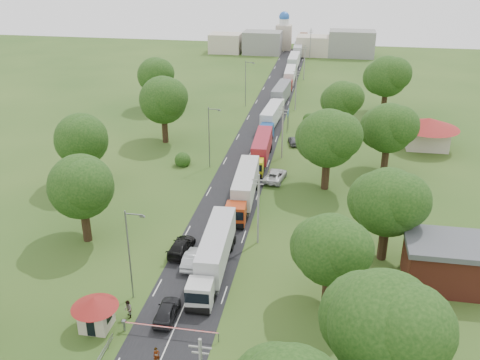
% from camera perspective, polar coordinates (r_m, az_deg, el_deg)
% --- Properties ---
extents(ground, '(260.00, 260.00, 0.00)m').
position_cam_1_polar(ground, '(71.97, -1.64, -3.47)').
color(ground, '#264818').
rests_on(ground, ground).
extents(road, '(8.00, 200.00, 0.04)m').
position_cam_1_polar(road, '(89.86, 0.90, 2.38)').
color(road, black).
rests_on(road, ground).
extents(boom_barrier, '(9.22, 0.35, 1.18)m').
position_cam_1_polar(boom_barrier, '(51.62, -8.92, -15.22)').
color(boom_barrier, slate).
rests_on(boom_barrier, ground).
extents(guard_booth, '(4.40, 4.40, 3.45)m').
position_cam_1_polar(guard_booth, '(52.78, -15.20, -13.11)').
color(guard_booth, beige).
rests_on(guard_booth, ground).
extents(info_sign, '(0.12, 3.10, 4.10)m').
position_cam_1_polar(info_sign, '(102.33, 5.15, 6.82)').
color(info_sign, slate).
rests_on(info_sign, ground).
extents(pole_1, '(1.60, 0.24, 9.00)m').
position_cam_1_polar(pole_1, '(62.86, 1.96, -3.01)').
color(pole_1, gray).
rests_on(pole_1, ground).
extents(pole_2, '(1.60, 0.24, 9.00)m').
position_cam_1_polar(pole_2, '(88.52, 4.55, 5.19)').
color(pole_2, gray).
rests_on(pole_2, ground).
extents(pole_3, '(1.60, 0.24, 9.00)m').
position_cam_1_polar(pole_3, '(115.28, 5.98, 9.65)').
color(pole_3, gray).
rests_on(pole_3, ground).
extents(pole_4, '(1.60, 0.24, 9.00)m').
position_cam_1_polar(pole_4, '(142.52, 6.89, 12.42)').
color(pole_4, gray).
rests_on(pole_4, ground).
extents(pole_5, '(1.60, 0.24, 9.00)m').
position_cam_1_polar(pole_5, '(170.00, 7.52, 14.29)').
color(pole_5, gray).
rests_on(pole_5, ground).
extents(lamp_0, '(2.03, 0.22, 10.00)m').
position_cam_1_polar(lamp_0, '(53.97, -11.63, -7.45)').
color(lamp_0, slate).
rests_on(lamp_0, ground).
extents(lamp_1, '(2.03, 0.22, 10.00)m').
position_cam_1_polar(lamp_1, '(84.29, -3.22, 4.86)').
color(lamp_1, slate).
rests_on(lamp_1, ground).
extents(lamp_2, '(2.03, 0.22, 10.00)m').
position_cam_1_polar(lamp_2, '(117.24, 0.66, 10.46)').
color(lamp_2, slate).
rests_on(lamp_2, ground).
extents(tree_1, '(9.60, 9.60, 12.05)m').
position_cam_1_polar(tree_1, '(41.69, 15.08, -14.62)').
color(tree_1, '#382616').
rests_on(tree_1, ground).
extents(tree_2, '(8.00, 8.00, 10.10)m').
position_cam_1_polar(tree_2, '(52.00, 9.63, -7.24)').
color(tree_2, '#382616').
rests_on(tree_2, ground).
extents(tree_3, '(8.80, 8.80, 11.07)m').
position_cam_1_polar(tree_3, '(60.90, 15.51, -2.22)').
color(tree_3, '#382616').
rests_on(tree_3, ground).
extents(tree_4, '(9.60, 9.60, 12.05)m').
position_cam_1_polar(tree_4, '(76.93, 9.38, 4.47)').
color(tree_4, '#382616').
rests_on(tree_4, ground).
extents(tree_5, '(8.80, 8.80, 11.07)m').
position_cam_1_polar(tree_5, '(85.16, 15.56, 5.40)').
color(tree_5, '#382616').
rests_on(tree_5, ground).
extents(tree_6, '(8.00, 8.00, 10.10)m').
position_cam_1_polar(tree_6, '(101.17, 10.82, 8.41)').
color(tree_6, '#382616').
rests_on(tree_6, ground).
extents(tree_7, '(9.60, 9.60, 12.05)m').
position_cam_1_polar(tree_7, '(115.94, 15.40, 10.62)').
color(tree_7, '#382616').
rests_on(tree_7, ground).
extents(tree_10, '(8.80, 8.80, 11.07)m').
position_cam_1_polar(tree_10, '(65.08, -16.56, -0.60)').
color(tree_10, '#382616').
rests_on(tree_10, ground).
extents(tree_11, '(8.80, 8.80, 11.07)m').
position_cam_1_polar(tree_11, '(80.49, -16.53, 4.19)').
color(tree_11, '#382616').
rests_on(tree_11, ground).
extents(tree_12, '(9.60, 9.60, 12.05)m').
position_cam_1_polar(tree_12, '(95.73, -8.18, 8.48)').
color(tree_12, '#382616').
rests_on(tree_12, ground).
extents(tree_13, '(8.80, 8.80, 11.07)m').
position_cam_1_polar(tree_13, '(116.73, -8.98, 10.96)').
color(tree_13, '#382616').
rests_on(tree_13, ground).
extents(house_brick, '(8.60, 6.60, 5.20)m').
position_cam_1_polar(house_brick, '(60.45, 21.04, -8.22)').
color(house_brick, maroon).
rests_on(house_brick, ground).
extents(house_cream, '(10.08, 10.08, 5.80)m').
position_cam_1_polar(house_cream, '(98.53, 19.46, 5.22)').
color(house_cream, beige).
rests_on(house_cream, ground).
extents(distant_town, '(52.00, 8.00, 8.00)m').
position_cam_1_polar(distant_town, '(175.40, 5.97, 14.27)').
color(distant_town, gray).
rests_on(distant_town, ground).
extents(church, '(5.00, 5.00, 12.30)m').
position_cam_1_polar(church, '(183.34, 4.69, 15.35)').
color(church, beige).
rests_on(church, ground).
extents(truck_0, '(3.22, 15.41, 4.26)m').
position_cam_1_polar(truck_0, '(58.84, -2.76, -7.80)').
color(truck_0, silver).
rests_on(truck_0, ground).
extents(truck_1, '(3.26, 15.40, 4.26)m').
position_cam_1_polar(truck_1, '(73.59, 0.47, -0.85)').
color(truck_1, '#AC3613').
rests_on(truck_1, ground).
extents(truck_2, '(2.88, 14.38, 3.98)m').
position_cam_1_polar(truck_2, '(87.66, 2.27, 3.27)').
color(truck_2, yellow).
rests_on(truck_2, ground).
extents(truck_3, '(3.17, 14.29, 3.95)m').
position_cam_1_polar(truck_3, '(104.12, 3.31, 6.66)').
color(truck_3, navy).
rests_on(truck_3, ground).
extents(truck_4, '(3.36, 15.08, 4.16)m').
position_cam_1_polar(truck_4, '(119.73, 4.38, 9.04)').
color(truck_4, white).
rests_on(truck_4, ground).
extents(truck_5, '(2.76, 14.15, 3.92)m').
position_cam_1_polar(truck_5, '(137.05, 5.31, 10.90)').
color(truck_5, '#B41B1D').
rests_on(truck_5, ground).
extents(truck_6, '(2.58, 14.97, 4.15)m').
position_cam_1_polar(truck_6, '(153.03, 5.71, 12.33)').
color(truck_6, '#296E37').
rests_on(truck_6, ground).
extents(truck_7, '(2.81, 14.53, 4.02)m').
position_cam_1_polar(truck_7, '(170.27, 6.18, 13.50)').
color(truck_7, silver).
rests_on(truck_7, ground).
extents(truck_8, '(2.85, 15.44, 4.28)m').
position_cam_1_polar(truck_8, '(186.56, 6.69, 14.45)').
color(truck_8, '#8F571C').
rests_on(truck_8, ground).
extents(car_lane_front, '(2.13, 4.86, 1.63)m').
position_cam_1_polar(car_lane_front, '(53.40, -7.82, -13.70)').
color(car_lane_front, black).
rests_on(car_lane_front, ground).
extents(car_lane_mid, '(1.70, 4.87, 1.61)m').
position_cam_1_polar(car_lane_mid, '(60.75, -5.07, -8.38)').
color(car_lane_mid, '#A8ACB1').
rests_on(car_lane_mid, ground).
extents(car_lane_rear, '(2.47, 5.62, 1.61)m').
position_cam_1_polar(car_lane_rear, '(63.17, -6.29, -7.04)').
color(car_lane_rear, black).
rests_on(car_lane_rear, ground).
extents(car_verge_near, '(3.48, 6.08, 1.60)m').
position_cam_1_polar(car_verge_near, '(81.22, 3.79, 0.48)').
color(car_verge_near, silver).
rests_on(car_verge_near, ground).
extents(car_verge_far, '(2.47, 4.35, 1.39)m').
position_cam_1_polar(car_verge_far, '(96.18, 5.74, 4.20)').
color(car_verge_far, '#53565B').
rests_on(car_verge_far, ground).
extents(pedestrian_near, '(0.70, 0.64, 1.60)m').
position_cam_1_polar(pedestrian_near, '(48.87, -8.89, -18.03)').
color(pedestrian_near, gray).
rests_on(pedestrian_near, ground).
extents(pedestrian_booth, '(1.06, 1.15, 1.91)m').
position_cam_1_polar(pedestrian_booth, '(53.98, -11.85, -13.38)').
color(pedestrian_booth, gray).
rests_on(pedestrian_booth, ground).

